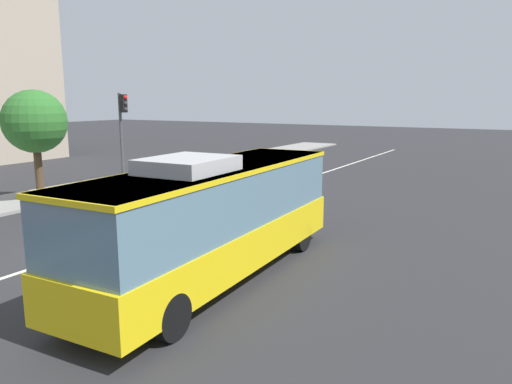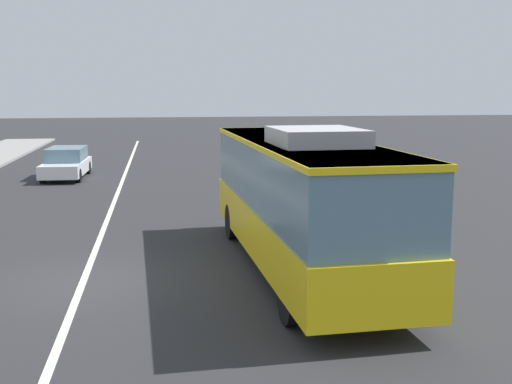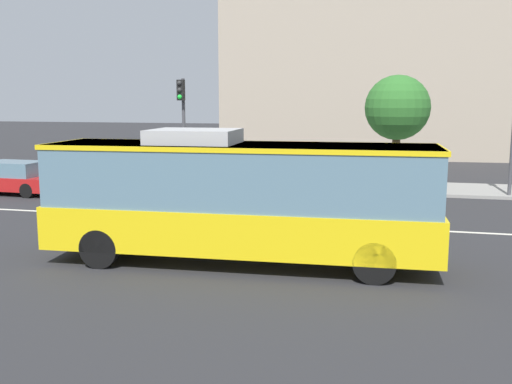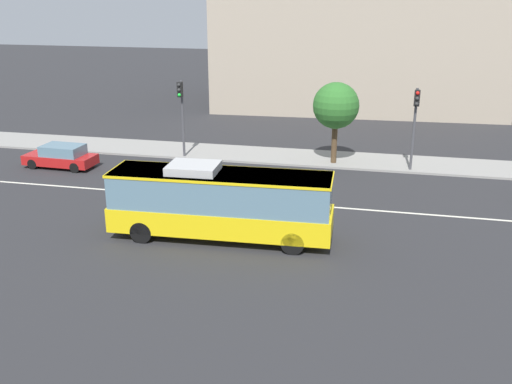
% 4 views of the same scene
% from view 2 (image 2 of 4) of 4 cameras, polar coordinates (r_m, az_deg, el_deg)
% --- Properties ---
extents(ground_plane, '(160.00, 160.00, 0.00)m').
position_cam_2_polar(ground_plane, '(14.71, -15.49, -7.91)').
color(ground_plane, '#28282B').
extents(lane_centre_line, '(76.00, 0.16, 0.01)m').
position_cam_2_polar(lane_centre_line, '(14.71, -15.50, -7.89)').
color(lane_centre_line, silver).
rests_on(lane_centre_line, ground_plane).
extents(transit_bus, '(10.10, 2.92, 3.46)m').
position_cam_2_polar(transit_bus, '(14.75, 4.13, -0.30)').
color(transit_bus, yellow).
rests_on(transit_bus, ground_plane).
extents(sedan_white, '(4.56, 1.96, 1.46)m').
position_cam_2_polar(sedan_white, '(31.54, -16.92, 2.55)').
color(sedan_white, white).
rests_on(sedan_white, ground_plane).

